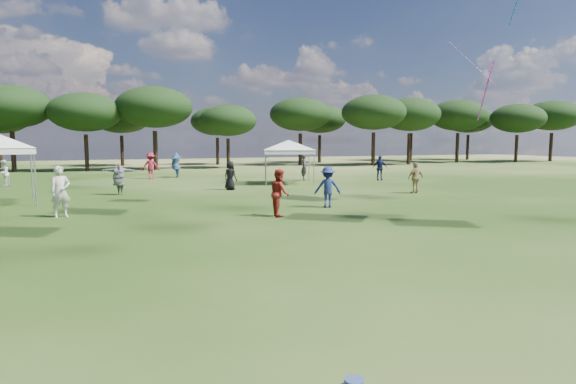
% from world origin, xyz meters
% --- Properties ---
extents(tree_line, '(108.78, 17.63, 7.77)m').
position_xyz_m(tree_line, '(2.39, 47.41, 5.42)').
color(tree_line, black).
rests_on(tree_line, ground).
extents(tent_right, '(5.83, 5.83, 3.02)m').
position_xyz_m(tent_right, '(9.19, 26.45, 2.60)').
color(tent_right, gray).
rests_on(tent_right, ground).
extents(festival_crowd, '(30.05, 21.32, 1.84)m').
position_xyz_m(festival_crowd, '(0.59, 25.33, 0.84)').
color(festival_crowd, silver).
rests_on(festival_crowd, ground).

